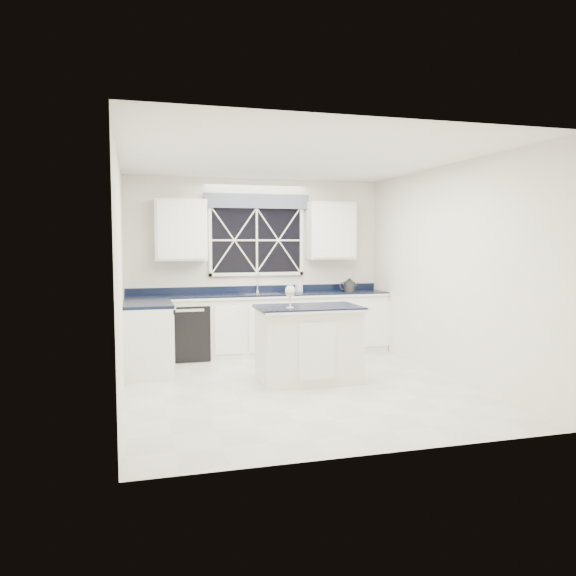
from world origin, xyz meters
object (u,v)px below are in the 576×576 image
object	(u,v)px
dishwasher	(188,331)
soap_bottle	(299,286)
kettle	(349,285)
wine_glass	(290,292)
island	(308,344)
faucet	(258,282)

from	to	relation	value
dishwasher	soap_bottle	xyz separation A→B (m)	(1.75, 0.15, 0.63)
kettle	wine_glass	xyz separation A→B (m)	(-1.51, -1.89, 0.09)
kettle	soap_bottle	bearing A→B (deg)	-179.97
kettle	soap_bottle	xyz separation A→B (m)	(-0.79, 0.14, -0.00)
island	kettle	bearing A→B (deg)	55.61
faucet	island	bearing A→B (deg)	-84.06
dishwasher	kettle	bearing A→B (deg)	0.27
dishwasher	faucet	distance (m)	1.31
dishwasher	wine_glass	distance (m)	2.27
island	wine_glass	xyz separation A→B (m)	(-0.27, -0.12, 0.66)
dishwasher	wine_glass	size ratio (longest dim) A/B	2.95
dishwasher	faucet	bearing A→B (deg)	10.02
soap_bottle	kettle	bearing A→B (deg)	-9.72
wine_glass	faucet	bearing A→B (deg)	88.26
dishwasher	wine_glass	world-z (taller)	wine_glass
faucet	kettle	bearing A→B (deg)	-7.17
island	soap_bottle	distance (m)	2.05
island	soap_bottle	xyz separation A→B (m)	(0.45, 1.91, 0.56)
faucet	wine_glass	xyz separation A→B (m)	(-0.06, -2.08, 0.03)
dishwasher	kettle	xyz separation A→B (m)	(2.55, 0.01, 0.63)
wine_glass	soap_bottle	xyz separation A→B (m)	(0.72, 2.03, -0.10)
wine_glass	kettle	bearing A→B (deg)	51.40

